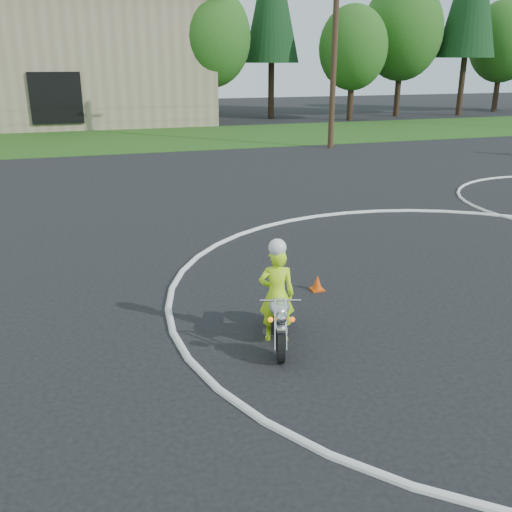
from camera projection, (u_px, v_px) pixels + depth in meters
name	position (u px, v px, depth m)	size (l,w,h in m)	color
grass_strip	(206.00, 137.00, 32.54)	(120.00, 10.00, 0.02)	#1E4714
primary_motorcycle	(279.00, 317.00, 8.74)	(0.77, 1.67, 0.90)	black
rider_primary_grp	(277.00, 292.00, 8.74)	(0.63, 0.51, 1.67)	#C2FF1A
treeline	(379.00, 24.00, 41.45)	(38.20, 8.10, 14.52)	#382619
utility_poles	(335.00, 37.00, 26.86)	(41.60, 1.12, 10.00)	#473321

